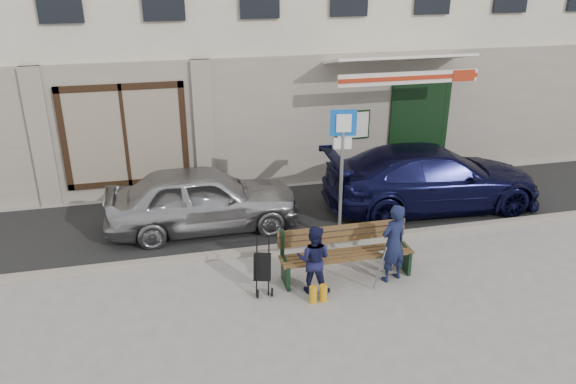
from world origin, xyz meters
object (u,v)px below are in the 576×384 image
object	(u,v)px
bench	(344,254)
stroller	(262,268)
parking_sign	(342,155)
woman	(314,259)
man	(393,243)
car_silver	(203,198)
car_navy	(432,178)

from	to	relation	value
bench	stroller	bearing A→B (deg)	-175.08
parking_sign	woman	bearing A→B (deg)	-111.24
parking_sign	man	size ratio (longest dim) A/B	1.87
bench	man	distance (m)	0.89
man	parking_sign	bearing A→B (deg)	-94.90
parking_sign	woman	xyz separation A→B (m)	(-1.02, -1.70, -1.21)
parking_sign	woman	size ratio (longest dim) A/B	2.21
woman	car_silver	bearing A→B (deg)	-34.45
parking_sign	car_silver	bearing A→B (deg)	165.59
car_silver	man	size ratio (longest dim) A/B	2.75
car_silver	woman	bearing A→B (deg)	-151.15
parking_sign	man	world-z (taller)	parking_sign
parking_sign	man	bearing A→B (deg)	-65.88
car_silver	man	world-z (taller)	man
car_silver	woman	distance (m)	3.29
bench	parking_sign	bearing A→B (deg)	74.96
car_silver	parking_sign	world-z (taller)	parking_sign
stroller	woman	bearing A→B (deg)	2.71
stroller	parking_sign	bearing A→B (deg)	54.52
car_navy	parking_sign	size ratio (longest dim) A/B	1.82
car_silver	parking_sign	bearing A→B (deg)	-114.28
car_silver	car_navy	xyz separation A→B (m)	(5.16, -0.09, 0.03)
car_silver	parking_sign	distance (m)	3.09
bench	stroller	xyz separation A→B (m)	(-1.50, -0.13, -0.01)
car_silver	stroller	world-z (taller)	car_silver
man	woman	xyz separation A→B (m)	(-1.45, -0.04, -0.11)
car_navy	stroller	bearing A→B (deg)	122.82
man	stroller	xyz separation A→B (m)	(-2.30, 0.16, -0.28)
parking_sign	stroller	world-z (taller)	parking_sign
man	bench	bearing A→B (deg)	-39.13
parking_sign	stroller	bearing A→B (deg)	-131.42
car_navy	man	bearing A→B (deg)	144.79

